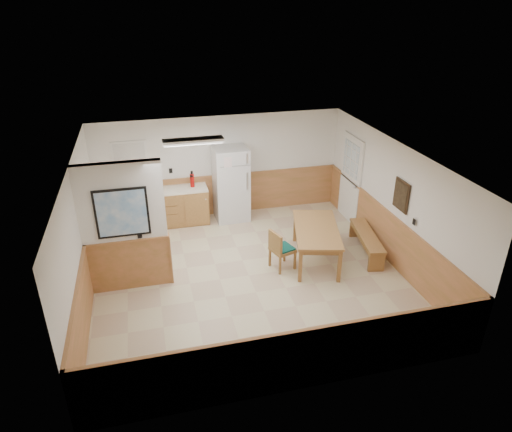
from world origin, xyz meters
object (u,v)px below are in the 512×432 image
object	(u,v)px
fire_extinguisher	(192,180)
soap_bottle	(129,189)
dining_bench	(367,239)
refrigerator	(231,184)
dining_chair	(279,247)
dining_table	(316,232)

from	to	relation	value
fire_extinguisher	soap_bottle	world-z (taller)	fire_extinguisher
dining_bench	refrigerator	bearing A→B (deg)	146.18
dining_bench	dining_chair	size ratio (longest dim) A/B	1.89
fire_extinguisher	refrigerator	bearing A→B (deg)	-28.00
dining_bench	dining_chair	bearing A→B (deg)	-165.42
dining_table	fire_extinguisher	size ratio (longest dim) A/B	4.83
dining_table	fire_extinguisher	world-z (taller)	fire_extinguisher
refrigerator	fire_extinguisher	distance (m)	0.94
dining_bench	fire_extinguisher	world-z (taller)	fire_extinguisher
dining_bench	dining_chair	distance (m)	2.02
refrigerator	dining_table	distance (m)	2.73
fire_extinguisher	soap_bottle	xyz separation A→B (m)	(-1.47, 0.00, -0.07)
dining_chair	refrigerator	bearing A→B (deg)	82.31
fire_extinguisher	soap_bottle	distance (m)	1.47
refrigerator	dining_chair	world-z (taller)	refrigerator
dining_table	soap_bottle	world-z (taller)	soap_bottle
refrigerator	fire_extinguisher	xyz separation A→B (m)	(-0.92, 0.09, 0.17)
refrigerator	dining_chair	xyz separation A→B (m)	(0.46, -2.53, -0.41)
dining_chair	soap_bottle	size ratio (longest dim) A/B	4.16
refrigerator	dining_table	size ratio (longest dim) A/B	0.95
dining_chair	dining_table	bearing A→B (deg)	-8.06
dining_chair	fire_extinguisher	world-z (taller)	fire_extinguisher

